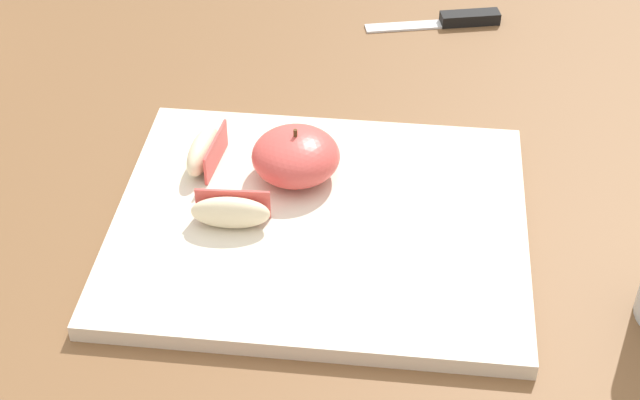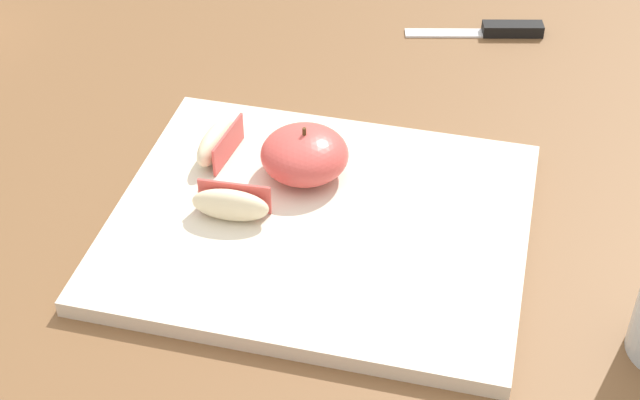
{
  "view_description": "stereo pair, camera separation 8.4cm",
  "coord_description": "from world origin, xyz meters",
  "px_view_note": "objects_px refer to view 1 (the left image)",
  "views": [
    {
      "loc": [
        0.15,
        -0.71,
        1.33
      ],
      "look_at": [
        0.08,
        -0.07,
        0.8
      ],
      "focal_mm": 54.18,
      "sensor_mm": 36.0,
      "label": 1
    },
    {
      "loc": [
        0.23,
        -0.69,
        1.33
      ],
      "look_at": [
        0.08,
        -0.07,
        0.8
      ],
      "focal_mm": 54.18,
      "sensor_mm": 36.0,
      "label": 2
    }
  ],
  "objects_px": {
    "apple_wedge_middle": "(236,212)",
    "paring_knife": "(458,19)",
    "apple_half_skin_up": "(296,156)",
    "apple_wedge_right": "(205,149)",
    "cutting_board": "(320,224)"
  },
  "relations": [
    {
      "from": "apple_wedge_middle",
      "to": "paring_knife",
      "type": "distance_m",
      "value": 0.45
    },
    {
      "from": "apple_half_skin_up",
      "to": "paring_knife",
      "type": "distance_m",
      "value": 0.36
    },
    {
      "from": "apple_wedge_middle",
      "to": "cutting_board",
      "type": "bearing_deg",
      "value": 14.72
    },
    {
      "from": "apple_wedge_right",
      "to": "paring_knife",
      "type": "xyz_separation_m",
      "value": [
        0.24,
        0.32,
        -0.02
      ]
    },
    {
      "from": "paring_knife",
      "to": "apple_half_skin_up",
      "type": "bearing_deg",
      "value": -114.73
    },
    {
      "from": "apple_wedge_right",
      "to": "apple_wedge_middle",
      "type": "bearing_deg",
      "value": -62.48
    },
    {
      "from": "apple_wedge_right",
      "to": "paring_knife",
      "type": "distance_m",
      "value": 0.4
    },
    {
      "from": "apple_half_skin_up",
      "to": "cutting_board",
      "type": "bearing_deg",
      "value": -63.52
    },
    {
      "from": "apple_half_skin_up",
      "to": "apple_wedge_right",
      "type": "bearing_deg",
      "value": 173.03
    },
    {
      "from": "paring_knife",
      "to": "apple_wedge_right",
      "type": "bearing_deg",
      "value": -126.95
    },
    {
      "from": "apple_wedge_middle",
      "to": "apple_wedge_right",
      "type": "distance_m",
      "value": 0.1
    },
    {
      "from": "cutting_board",
      "to": "apple_wedge_middle",
      "type": "bearing_deg",
      "value": -165.28
    },
    {
      "from": "cutting_board",
      "to": "paring_knife",
      "type": "relative_size",
      "value": 2.27
    },
    {
      "from": "apple_half_skin_up",
      "to": "apple_wedge_middle",
      "type": "height_order",
      "value": "apple_half_skin_up"
    },
    {
      "from": "apple_wedge_middle",
      "to": "paring_knife",
      "type": "relative_size",
      "value": 0.44
    }
  ]
}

